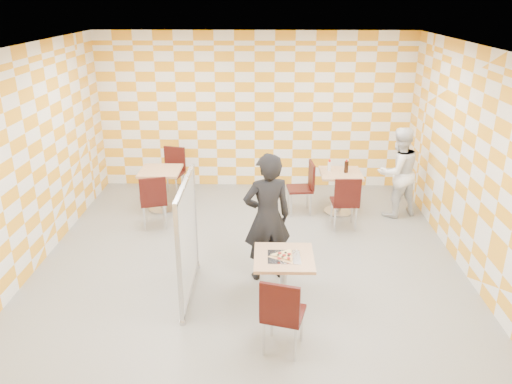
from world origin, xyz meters
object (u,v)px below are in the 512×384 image
Objects in this scene: empty_table at (161,183)px; man_dark at (267,218)px; main_table at (284,274)px; sport_bottle at (329,166)px; chair_empty_near at (153,198)px; chair_second_front at (346,199)px; chair_second_side at (305,184)px; partition at (188,239)px; man_white at (398,172)px; soda_bottle at (346,167)px; chair_main_front at (282,311)px; chair_empty_far at (173,168)px; second_table at (340,185)px.

empty_table is 0.42× the size of man_dark.
sport_bottle reaches higher than main_table.
chair_empty_near is at bearing 132.16° from main_table.
man_dark is 8.83× the size of sport_bottle.
chair_second_front is (1.07, 2.27, 0.04)m from main_table.
chair_second_side is at bearing -1.91° from empty_table.
partition is 4.10m from man_white.
partition is 3.52m from soda_bottle.
sport_bottle is at bearing 76.58° from chair_main_front.
chair_empty_far is at bearing 88.07° from chair_empty_near.
chair_second_side is 0.60× the size of partition.
second_table and empty_table have the same top height.
partition reaches higher than chair_second_front.
partition is at bearing -130.53° from second_table.
chair_empty_near is at bearing 114.17° from partition.
sport_bottle is (2.87, -0.70, 0.29)m from chair_empty_far.
chair_second_front is at bearing 70.10° from chair_main_front.
chair_second_side is 4.02× the size of soda_bottle.
empty_table is 0.48× the size of partition.
chair_second_front is at bearing 64.84° from main_table.
sport_bottle reaches higher than chair_second_side.
chair_main_front is at bearing 39.94° from man_white.
man_white reaches higher than partition.
chair_main_front is 0.59× the size of man_white.
empty_table is 4.34m from chair_main_front.
chair_empty_far is at bearing 161.78° from chair_second_side.
partition reaches higher than soda_bottle.
chair_empty_near is at bearing -164.28° from chair_second_side.
main_table is at bearing -55.76° from empty_table.
partition reaches higher than chair_main_front.
sport_bottle is at bearing -13.72° from chair_empty_far.
partition is (0.86, -1.91, 0.25)m from chair_empty_near.
second_table is 0.48× the size of partition.
man_white is (0.96, 0.63, 0.24)m from chair_second_front.
second_table is at bearing 13.17° from chair_empty_near.
soda_bottle reaches higher than chair_main_front.
soda_bottle is (0.09, 0.70, 0.31)m from chair_second_front.
second_table is at bearing -23.53° from sport_bottle.
chair_second_side is 4.62× the size of sport_bottle.
chair_second_side is 3.10m from partition.
chair_second_side is 0.59× the size of man_white.
empty_table is 0.79m from chair_empty_near.
main_table is 2.99m from chair_second_side.
sport_bottle is (2.95, 0.02, 0.33)m from empty_table.
second_table is 0.81× the size of chair_second_side.
partition is at bearing 135.05° from chair_main_front.
chair_second_front is 3.11m from chair_empty_near.
chair_main_front reaches higher than empty_table.
chair_empty_far is at bearing 153.95° from chair_second_front.
second_table is 0.81× the size of chair_empty_far.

